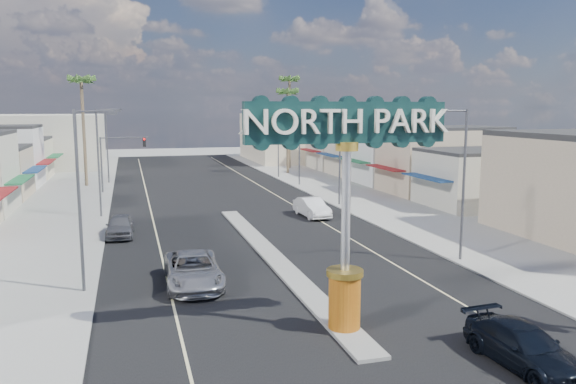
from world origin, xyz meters
TOP-DOWN VIEW (x-y plane):
  - ground at (0.00, 30.00)m, footprint 160.00×160.00m
  - road at (0.00, 30.00)m, footprint 20.00×120.00m
  - median_island at (0.00, 14.00)m, footprint 1.30×30.00m
  - sidewalk_left at (-14.00, 30.00)m, footprint 8.00×120.00m
  - sidewalk_right at (14.00, 30.00)m, footprint 8.00×120.00m
  - storefront_row_right at (24.00, 43.00)m, footprint 12.00×42.00m
  - backdrop_far_left at (-22.00, 75.00)m, footprint 20.00×20.00m
  - backdrop_far_right at (22.00, 75.00)m, footprint 20.00×20.00m
  - gateway_sign at (0.00, 1.98)m, footprint 8.20×1.50m
  - traffic_signal_left at (-9.18, 43.99)m, footprint 5.09×0.45m
  - traffic_signal_right at (9.18, 43.99)m, footprint 5.09×0.45m
  - streetlight_l_near at (-10.43, 10.00)m, footprint 2.03×0.22m
  - streetlight_l_mid at (-10.43, 30.00)m, footprint 2.03×0.22m
  - streetlight_l_far at (-10.43, 52.00)m, footprint 2.03×0.22m
  - streetlight_r_near at (10.43, 10.00)m, footprint 2.03×0.22m
  - streetlight_r_mid at (10.43, 30.00)m, footprint 2.03×0.22m
  - streetlight_r_far at (10.43, 52.00)m, footprint 2.03×0.22m
  - palm_left_far at (-13.00, 50.00)m, footprint 2.60×2.60m
  - palm_right_mid at (13.00, 56.00)m, footprint 2.60×2.60m
  - palm_right_far at (15.00, 62.00)m, footprint 2.60×2.60m
  - suv_left at (-5.26, 9.68)m, footprint 2.92×6.08m
  - suv_right at (4.93, -2.70)m, footprint 2.35×5.15m
  - car_parked_left at (-9.00, 22.35)m, footprint 2.04×4.68m
  - car_parked_right at (6.42, 25.51)m, footprint 2.01×4.94m

SIDE VIEW (x-z plane):
  - ground at x=0.00m, z-range 0.00..0.00m
  - road at x=0.00m, z-range 0.00..0.01m
  - sidewalk_left at x=-14.00m, z-range 0.00..0.12m
  - sidewalk_right at x=14.00m, z-range 0.00..0.12m
  - median_island at x=0.00m, z-range 0.00..0.16m
  - suv_right at x=4.93m, z-range 0.00..1.46m
  - car_parked_left at x=-9.00m, z-range 0.00..1.57m
  - car_parked_right at x=6.42m, z-range 0.00..1.59m
  - suv_left at x=-5.26m, z-range 0.00..1.67m
  - storefront_row_right at x=24.00m, z-range 0.00..6.00m
  - backdrop_far_left at x=-22.00m, z-range 0.00..8.00m
  - backdrop_far_right at x=22.00m, z-range 0.00..8.00m
  - traffic_signal_left at x=-9.18m, z-range 1.27..7.27m
  - traffic_signal_right at x=9.18m, z-range 1.27..7.27m
  - streetlight_l_near at x=-10.43m, z-range 0.57..9.57m
  - streetlight_l_mid at x=-10.43m, z-range 0.57..9.57m
  - streetlight_l_far at x=-10.43m, z-range 0.57..9.57m
  - streetlight_r_near at x=10.43m, z-range 0.57..9.57m
  - streetlight_r_mid at x=10.43m, z-range 0.57..9.57m
  - streetlight_r_far at x=10.43m, z-range 0.57..9.57m
  - gateway_sign at x=0.00m, z-range 1.35..10.50m
  - palm_right_mid at x=13.00m, z-range 4.55..16.65m
  - palm_left_far at x=-13.00m, z-range 4.95..18.05m
  - palm_right_far at x=15.00m, z-range 5.34..19.44m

